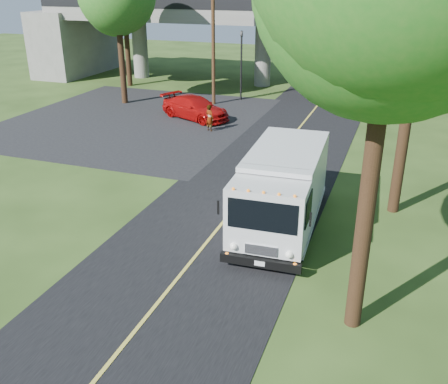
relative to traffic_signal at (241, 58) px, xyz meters
The scene contains 10 objects.
ground 26.87m from the traffic_signal, 77.01° to the right, with size 120.00×120.00×0.00m, color #283C15.
road 17.38m from the traffic_signal, 69.44° to the right, with size 7.00×90.00×0.02m, color black.
parking_lot 9.96m from the traffic_signal, 122.01° to the right, with size 16.00×18.00×0.01m, color black.
lane_line 17.38m from the traffic_signal, 69.44° to the right, with size 0.12×90.00×0.01m, color gold.
overpass 8.59m from the traffic_signal, 45.00° to the left, with size 54.00×10.00×7.30m.
traffic_signal is the anchor object (origin of this frame).
utility_pole 2.86m from the traffic_signal, 126.87° to the right, with size 1.60×0.26×9.00m.
step_van 21.66m from the traffic_signal, 67.71° to the right, with size 2.98×7.25×2.99m.
red_sedan 6.94m from the traffic_signal, 100.23° to the right, with size 2.09×5.15×1.49m, color #AA0B0A.
pedestrian 9.18m from the traffic_signal, 84.40° to the right, with size 0.61×0.40×1.67m, color gray.
Camera 1 is at (6.01, -10.84, 8.86)m, focal length 40.00 mm.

